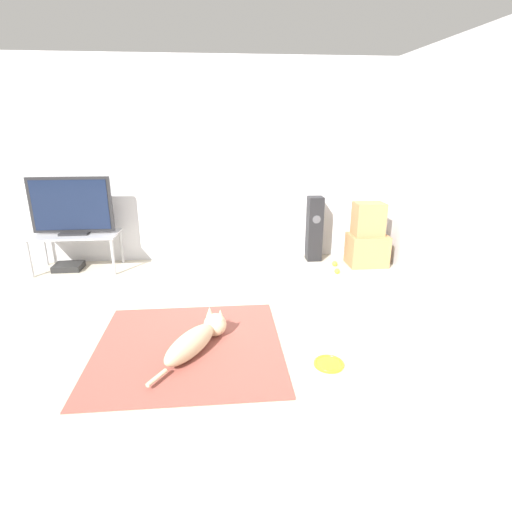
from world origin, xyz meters
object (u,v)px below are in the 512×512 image
object	(u,v)px
tv	(71,206)
tennis_ball_by_boxes	(337,271)
tv_stand	(76,238)
tennis_ball_near_speaker	(335,264)
game_console	(69,267)
floor_speaker	(314,229)
cardboard_box_lower	(367,250)
dog	(197,338)
frisbee	(329,364)
cardboard_box_upper	(369,219)

from	to	relation	value
tv	tennis_ball_by_boxes	xyz separation A→B (m)	(3.21, -0.44, -0.78)
tv_stand	tennis_ball_near_speaker	world-z (taller)	tv_stand
tv	game_console	world-z (taller)	tv
floor_speaker	cardboard_box_lower	bearing A→B (deg)	-22.64
cardboard_box_lower	dog	bearing A→B (deg)	-137.68
floor_speaker	tennis_ball_near_speaker	bearing A→B (deg)	-52.78
tv	game_console	size ratio (longest dim) A/B	2.88
tennis_ball_by_boxes	tv_stand	bearing A→B (deg)	172.19
frisbee	tennis_ball_near_speaker	distance (m)	2.29
cardboard_box_upper	tennis_ball_near_speaker	size ratio (longest dim) A/B	6.29
tennis_ball_near_speaker	dog	bearing A→B (deg)	-131.53
dog	cardboard_box_lower	world-z (taller)	cardboard_box_lower
dog	cardboard_box_upper	world-z (taller)	cardboard_box_upper
cardboard_box_upper	floor_speaker	xyz separation A→B (m)	(-0.63, 0.26, -0.18)
cardboard_box_lower	tv_stand	size ratio (longest dim) A/B	0.48
game_console	floor_speaker	bearing A→B (deg)	1.87
frisbee	cardboard_box_upper	bearing A→B (deg)	64.11
tennis_ball_near_speaker	game_console	distance (m)	3.40
frisbee	tennis_ball_by_boxes	bearing A→B (deg)	72.08
cardboard_box_upper	frisbee	bearing A→B (deg)	-115.89
cardboard_box_upper	tennis_ball_by_boxes	size ratio (longest dim) A/B	6.29
tennis_ball_by_boxes	tennis_ball_near_speaker	size ratio (longest dim) A/B	1.00
dog	tennis_ball_by_boxes	xyz separation A→B (m)	(1.63, 1.62, -0.08)
game_console	cardboard_box_upper	bearing A→B (deg)	-2.35
tv	tennis_ball_near_speaker	bearing A→B (deg)	-2.98
tennis_ball_by_boxes	game_console	bearing A→B (deg)	172.22
dog	cardboard_box_lower	xyz separation A→B (m)	(2.10, 1.91, 0.09)
cardboard_box_lower	tv_stand	distance (m)	3.69
tv	tennis_ball_near_speaker	size ratio (longest dim) A/B	14.61
game_console	tv	bearing A→B (deg)	-6.06
dog	tennis_ball_near_speaker	world-z (taller)	dog
frisbee	tv_stand	size ratio (longest dim) A/B	0.22
frisbee	tennis_ball_by_boxes	xyz separation A→B (m)	(0.62, 1.92, 0.02)
frisbee	game_console	xyz separation A→B (m)	(-2.73, 2.37, 0.03)
dog	floor_speaker	world-z (taller)	floor_speaker
dog	game_console	bearing A→B (deg)	129.68
dog	tv_stand	size ratio (longest dim) A/B	0.81
frisbee	game_console	bearing A→B (deg)	139.00
game_console	tennis_ball_by_boxes	bearing A→B (deg)	-7.78
frisbee	tennis_ball_near_speaker	world-z (taller)	tennis_ball_near_speaker
tv_stand	tennis_ball_by_boxes	bearing A→B (deg)	-7.81
frisbee	tv	world-z (taller)	tv
cardboard_box_upper	tv	bearing A→B (deg)	177.80
tv_stand	tv	xyz separation A→B (m)	(-0.00, 0.00, 0.40)
dog	cardboard_box_upper	xyz separation A→B (m)	(2.09, 1.92, 0.50)
frisbee	tv	distance (m)	3.59
tv_stand	tennis_ball_by_boxes	size ratio (longest dim) A/B	15.49
frisbee	tennis_ball_by_boxes	size ratio (longest dim) A/B	3.47
floor_speaker	tennis_ball_by_boxes	xyz separation A→B (m)	(0.17, -0.56, -0.40)
tennis_ball_by_boxes	game_console	xyz separation A→B (m)	(-3.35, 0.46, 0.01)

